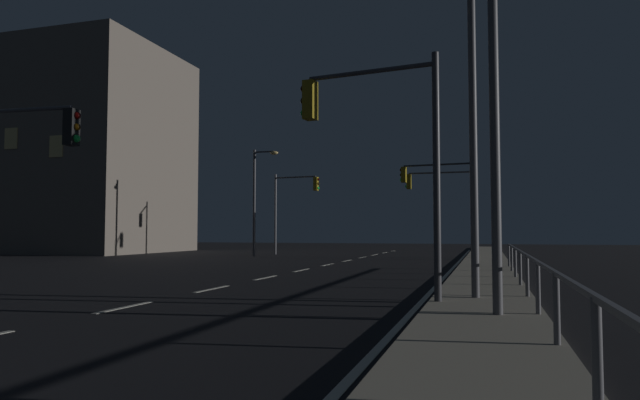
% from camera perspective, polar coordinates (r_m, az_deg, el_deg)
% --- Properties ---
extents(ground_plane, '(112.00, 112.00, 0.00)m').
position_cam_1_polar(ground_plane, '(20.50, -5.09, -7.81)').
color(ground_plane, black).
rests_on(ground_plane, ground).
extents(sidewalk_right, '(2.27, 77.00, 0.14)m').
position_cam_1_polar(sidewalk_right, '(19.05, 16.43, -7.84)').
color(sidewalk_right, '#9E937F').
rests_on(sidewalk_right, ground).
extents(lane_markings_center, '(0.14, 50.00, 0.01)m').
position_cam_1_polar(lane_markings_center, '(23.78, -1.94, -7.17)').
color(lane_markings_center, silver).
rests_on(lane_markings_center, ground).
extents(lane_edge_line, '(0.14, 53.00, 0.01)m').
position_cam_1_polar(lane_edge_line, '(24.08, 13.17, -7.04)').
color(lane_edge_line, silver).
rests_on(lane_edge_line, ground).
extents(traffic_light_far_right, '(4.51, 0.34, 5.46)m').
position_cam_1_polar(traffic_light_far_right, '(35.97, 12.63, 0.64)').
color(traffic_light_far_right, '#4C4C51').
rests_on(traffic_light_far_right, sidewalk_right).
extents(traffic_light_far_center, '(4.21, 0.54, 5.12)m').
position_cam_1_polar(traffic_light_far_center, '(17.14, -29.58, 3.84)').
color(traffic_light_far_center, '#2D3033').
rests_on(traffic_light_far_center, ground).
extents(traffic_light_overhead_east, '(4.42, 0.64, 5.71)m').
position_cam_1_polar(traffic_light_overhead_east, '(33.75, 12.27, 1.16)').
color(traffic_light_overhead_east, '#4C4C51').
rests_on(traffic_light_overhead_east, sidewalk_right).
extents(traffic_light_far_left, '(3.46, 0.58, 5.72)m').
position_cam_1_polar(traffic_light_far_left, '(39.52, -2.73, 0.20)').
color(traffic_light_far_left, '#4C4C51').
rests_on(traffic_light_far_left, ground).
extents(traffic_light_mid_right, '(3.37, 0.68, 5.47)m').
position_cam_1_polar(traffic_light_mid_right, '(13.02, 5.63, 7.03)').
color(traffic_light_mid_right, '#38383D').
rests_on(traffic_light_mid_right, sidewalk_right).
extents(street_lamp_across_street, '(1.65, 1.43, 7.76)m').
position_cam_1_polar(street_lamp_across_street, '(11.40, 18.45, 12.86)').
color(street_lamp_across_street, '#4C4C51').
rests_on(street_lamp_across_street, sidewalk_right).
extents(street_lamp_median, '(1.73, 1.47, 7.27)m').
position_cam_1_polar(street_lamp_median, '(13.43, 14.17, 9.25)').
color(street_lamp_median, '#4C4C51').
rests_on(street_lamp_median, sidewalk_right).
extents(street_lamp_corner, '(1.73, 0.36, 7.01)m').
position_cam_1_polar(street_lamp_corner, '(36.85, -6.34, 0.80)').
color(street_lamp_corner, '#38383D').
rests_on(street_lamp_corner, ground).
extents(barrier_fence, '(0.09, 26.06, 0.98)m').
position_cam_1_polar(barrier_fence, '(12.52, 20.77, -6.55)').
color(barrier_fence, '#59595E').
rests_on(barrier_fence, sidewalk_right).
extents(building_distant, '(20.82, 12.33, 16.00)m').
position_cam_1_polar(building_distant, '(51.36, -25.95, 4.22)').
color(building_distant, '#6B6056').
rests_on(building_distant, ground).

